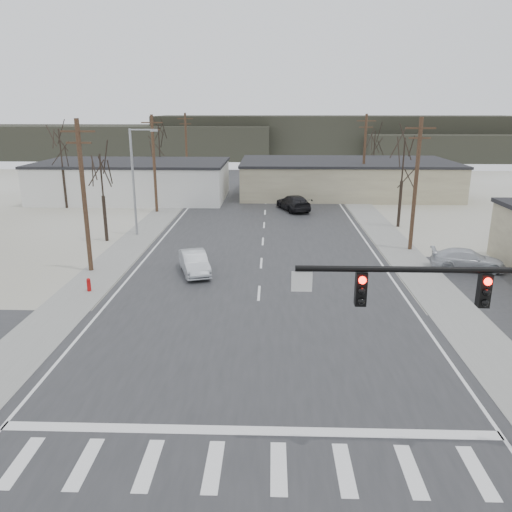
% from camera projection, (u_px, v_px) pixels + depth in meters
% --- Properties ---
extents(ground, '(140.00, 140.00, 0.00)m').
position_uv_depth(ground, '(254.00, 358.00, 21.97)').
color(ground, silver).
rests_on(ground, ground).
extents(main_road, '(18.00, 110.00, 0.05)m').
position_uv_depth(main_road, '(262.00, 259.00, 36.33)').
color(main_road, '#27282A').
rests_on(main_road, ground).
extents(cross_road, '(90.00, 10.00, 0.04)m').
position_uv_depth(cross_road, '(254.00, 358.00, 21.96)').
color(cross_road, '#27282A').
rests_on(cross_road, ground).
extents(sidewalk_left, '(3.00, 90.00, 0.06)m').
position_uv_depth(sidewalk_left, '(136.00, 241.00, 41.45)').
color(sidewalk_left, gray).
rests_on(sidewalk_left, ground).
extents(sidewalk_right, '(3.00, 90.00, 0.06)m').
position_uv_depth(sidewalk_right, '(392.00, 243.00, 40.79)').
color(sidewalk_right, gray).
rests_on(sidewalk_right, ground).
extents(fire_hydrant, '(0.24, 0.24, 0.87)m').
position_uv_depth(fire_hydrant, '(89.00, 285.00, 29.82)').
color(fire_hydrant, '#A50C0C').
rests_on(fire_hydrant, ground).
extents(building_left_far, '(22.30, 12.30, 4.50)m').
position_uv_depth(building_left_far, '(134.00, 180.00, 60.15)').
color(building_left_far, silver).
rests_on(building_left_far, ground).
extents(building_right_far, '(26.30, 14.30, 4.30)m').
position_uv_depth(building_right_far, '(345.00, 178.00, 63.21)').
color(building_right_far, '#B6AE8B').
rests_on(building_right_far, ground).
extents(upole_left_b, '(2.20, 0.30, 10.00)m').
position_uv_depth(upole_left_b, '(84.00, 194.00, 32.34)').
color(upole_left_b, '#4D3723').
rests_on(upole_left_b, ground).
extents(upole_left_c, '(2.20, 0.30, 10.00)m').
position_uv_depth(upole_left_c, '(154.00, 162.00, 51.50)').
color(upole_left_c, '#4D3723').
rests_on(upole_left_c, ground).
extents(upole_left_d, '(2.20, 0.30, 10.00)m').
position_uv_depth(upole_left_d, '(186.00, 148.00, 70.67)').
color(upole_left_d, '#4D3723').
rests_on(upole_left_d, ground).
extents(upole_right_a, '(2.20, 0.30, 10.00)m').
position_uv_depth(upole_right_a, '(416.00, 183.00, 37.37)').
color(upole_right_a, '#4D3723').
rests_on(upole_right_a, ground).
extents(upole_right_b, '(2.20, 0.30, 10.00)m').
position_uv_depth(upole_right_b, '(364.00, 156.00, 58.45)').
color(upole_right_b, '#4D3723').
rests_on(upole_right_b, ground).
extents(streetlight_main, '(2.40, 0.25, 9.00)m').
position_uv_depth(streetlight_main, '(135.00, 176.00, 41.94)').
color(streetlight_main, gray).
rests_on(streetlight_main, ground).
extents(tree_left_near, '(3.30, 3.30, 7.35)m').
position_uv_depth(tree_left_near, '(102.00, 178.00, 40.05)').
color(tree_left_near, black).
rests_on(tree_left_near, ground).
extents(tree_right_mid, '(3.74, 3.74, 8.33)m').
position_uv_depth(tree_right_mid, '(403.00, 162.00, 44.81)').
color(tree_right_mid, black).
rests_on(tree_right_mid, ground).
extents(tree_left_far, '(3.96, 3.96, 8.82)m').
position_uv_depth(tree_left_far, '(159.00, 143.00, 64.69)').
color(tree_left_far, black).
rests_on(tree_left_far, ground).
extents(tree_right_far, '(3.52, 3.52, 7.84)m').
position_uv_depth(tree_right_far, '(374.00, 146.00, 69.74)').
color(tree_right_far, black).
rests_on(tree_right_far, ground).
extents(tree_left_mid, '(3.96, 3.96, 8.82)m').
position_uv_depth(tree_left_mid, '(61.00, 150.00, 53.44)').
color(tree_left_mid, black).
rests_on(tree_left_mid, ground).
extents(hill_left, '(70.00, 18.00, 7.00)m').
position_uv_depth(hill_left, '(111.00, 142.00, 110.21)').
color(hill_left, '#333026').
rests_on(hill_left, ground).
extents(hill_center, '(80.00, 18.00, 9.00)m').
position_uv_depth(hill_center, '(336.00, 136.00, 112.21)').
color(hill_center, '#333026').
rests_on(hill_center, ground).
extents(hill_right, '(60.00, 18.00, 5.50)m').
position_uv_depth(hill_right, '(504.00, 147.00, 105.87)').
color(hill_right, '#333026').
rests_on(hill_right, ground).
extents(sedan_crossing, '(2.83, 4.71, 1.47)m').
position_uv_depth(sedan_crossing, '(194.00, 262.00, 33.05)').
color(sedan_crossing, '#A4A8AE').
rests_on(sedan_crossing, main_road).
extents(car_far_a, '(4.05, 6.07, 1.63)m').
position_uv_depth(car_far_a, '(294.00, 203.00, 53.46)').
color(car_far_a, black).
rests_on(car_far_a, main_road).
extents(car_far_b, '(2.62, 4.84, 1.56)m').
position_uv_depth(car_far_b, '(252.00, 184.00, 66.81)').
color(car_far_b, black).
rests_on(car_far_b, main_road).
extents(car_parked_silver, '(5.07, 2.83, 1.39)m').
position_uv_depth(car_parked_silver, '(467.00, 260.00, 33.78)').
color(car_parked_silver, '#B0B4BB').
rests_on(car_parked_silver, parking_lot).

